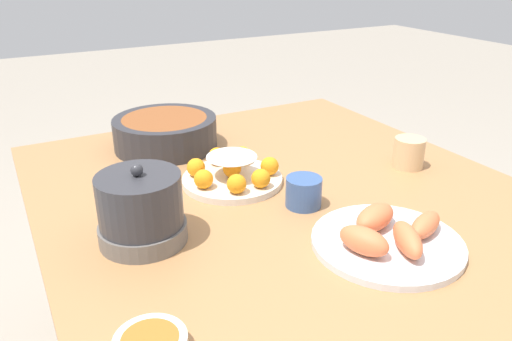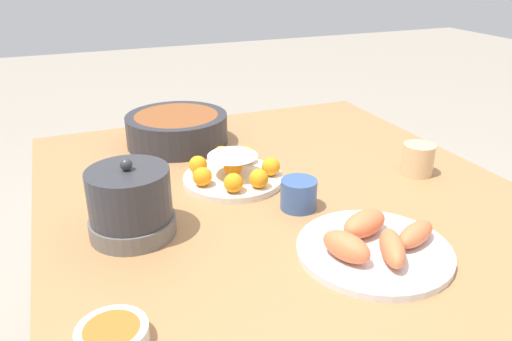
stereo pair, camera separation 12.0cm
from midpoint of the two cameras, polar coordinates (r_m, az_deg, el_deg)
The scene contains 7 objects.
dining_table at distance 1.24m, azimuth -0.06°, elevation -5.67°, with size 1.21×1.10×0.71m.
cake_plate at distance 1.22m, azimuth -5.56°, elevation -0.33°, with size 0.25×0.25×0.08m.
serving_bowl at distance 1.47m, azimuth -12.64°, elevation 4.33°, with size 0.29×0.29×0.09m.
seafood_platter at distance 0.98m, azimuth 11.50°, elevation -7.57°, with size 0.29×0.29×0.06m.
cup_near at distance 1.34m, azimuth 14.68°, elevation 1.93°, with size 0.08×0.08×0.08m.
cup_far at distance 1.10m, azimuth 2.35°, elevation -2.56°, with size 0.08×0.08×0.07m.
warming_pot at distance 1.00m, azimuth -16.40°, elevation -4.39°, with size 0.17×0.17×0.16m.
Camera 1 is at (-0.92, 0.56, 1.24)m, focal length 35.00 mm.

